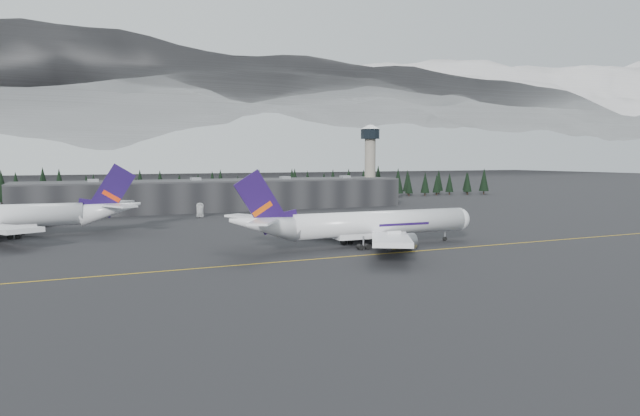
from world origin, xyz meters
name	(u,v)px	position (x,y,z in m)	size (l,w,h in m)	color
ground	(356,254)	(0.00, 0.00, 0.00)	(1400.00, 1400.00, 0.00)	black
taxiline	(360,256)	(0.00, -2.00, 0.01)	(400.00, 0.40, 0.02)	gold
terminal	(219,195)	(0.00, 125.00, 6.30)	(160.00, 30.00, 12.60)	black
control_tower	(370,155)	(75.00, 128.00, 23.41)	(10.00, 10.00, 37.70)	gray
treeline	(200,188)	(0.00, 162.00, 7.50)	(360.00, 20.00, 15.00)	black
mountain_ridge	(100,170)	(0.00, 1000.00, 0.00)	(4400.00, 900.00, 420.00)	white
jet_main	(360,225)	(6.25, 9.74, 5.46)	(65.83, 60.74, 19.35)	white
jet_parked	(10,216)	(-74.21, 64.40, 5.74)	(69.30, 63.84, 20.37)	silver
gse_vehicle_a	(200,215)	(-14.92, 94.96, 0.76)	(2.51, 5.44, 1.51)	white
gse_vehicle_b	(261,213)	(9.08, 95.78, 0.63)	(1.50, 3.72, 1.27)	silver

